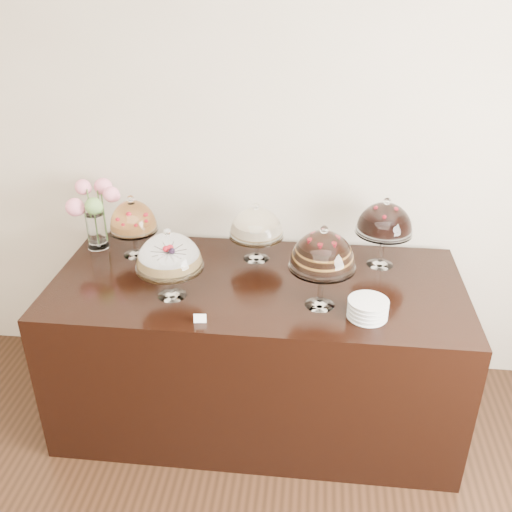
# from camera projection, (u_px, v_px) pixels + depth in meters

# --- Properties ---
(wall_back) EXTENTS (5.00, 0.04, 3.00)m
(wall_back) POSITION_uv_depth(u_px,v_px,m) (268.00, 143.00, 3.26)
(wall_back) COLOR #C1B49B
(wall_back) RESTS_ON ground
(display_counter) EXTENTS (2.20, 1.00, 0.90)m
(display_counter) POSITION_uv_depth(u_px,v_px,m) (257.00, 349.00, 3.26)
(display_counter) COLOR black
(display_counter) RESTS_ON ground
(cake_stand_sugar_sponge) EXTENTS (0.34, 0.34, 0.38)m
(cake_stand_sugar_sponge) POSITION_uv_depth(u_px,v_px,m) (169.00, 254.00, 2.82)
(cake_stand_sugar_sponge) COLOR white
(cake_stand_sugar_sponge) RESTS_ON display_counter
(cake_stand_choco_layer) EXTENTS (0.33, 0.33, 0.44)m
(cake_stand_choco_layer) POSITION_uv_depth(u_px,v_px,m) (323.00, 253.00, 2.71)
(cake_stand_choco_layer) COLOR white
(cake_stand_choco_layer) RESTS_ON display_counter
(cake_stand_cheesecake) EXTENTS (0.31, 0.31, 0.34)m
(cake_stand_cheesecake) POSITION_uv_depth(u_px,v_px,m) (256.00, 225.00, 3.19)
(cake_stand_cheesecake) COLOR white
(cake_stand_cheesecake) RESTS_ON display_counter
(cake_stand_dark_choco) EXTENTS (0.31, 0.31, 0.40)m
(cake_stand_dark_choco) POSITION_uv_depth(u_px,v_px,m) (385.00, 221.00, 3.10)
(cake_stand_dark_choco) COLOR white
(cake_stand_dark_choco) RESTS_ON display_counter
(cake_stand_fruit_tart) EXTENTS (0.28, 0.28, 0.37)m
(cake_stand_fruit_tart) POSITION_uv_depth(u_px,v_px,m) (133.00, 219.00, 3.22)
(cake_stand_fruit_tart) COLOR white
(cake_stand_fruit_tart) RESTS_ON display_counter
(flower_vase) EXTENTS (0.30, 0.30, 0.40)m
(flower_vase) POSITION_uv_depth(u_px,v_px,m) (94.00, 209.00, 3.31)
(flower_vase) COLOR white
(flower_vase) RESTS_ON display_counter
(plate_stack) EXTENTS (0.19, 0.19, 0.09)m
(plate_stack) POSITION_uv_depth(u_px,v_px,m) (368.00, 309.00, 2.73)
(plate_stack) COLOR silver
(plate_stack) RESTS_ON display_counter
(price_card_left) EXTENTS (0.06, 0.02, 0.04)m
(price_card_left) POSITION_uv_depth(u_px,v_px,m) (200.00, 318.00, 2.70)
(price_card_left) COLOR white
(price_card_left) RESTS_ON display_counter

